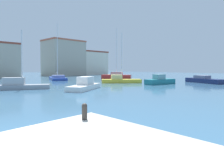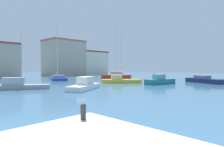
# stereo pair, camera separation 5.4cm
# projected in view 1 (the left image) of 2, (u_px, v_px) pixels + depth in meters

# --- Properties ---
(water) EXTENTS (160.00, 160.00, 0.00)m
(water) POSITION_uv_depth(u_px,v_px,m) (69.00, 84.00, 31.56)
(water) COLOR #38607F
(water) RESTS_ON ground
(mooring_bollard) EXTENTS (0.19, 0.19, 0.55)m
(mooring_bollard) POSITION_uv_depth(u_px,v_px,m) (85.00, 111.00, 6.48)
(mooring_bollard) COLOR #38332D
(mooring_bollard) RESTS_ON pier_quay
(sailboat_yellow_distant_north) EXTENTS (6.51, 5.90, 8.86)m
(sailboat_yellow_distant_north) POSITION_uv_depth(u_px,v_px,m) (121.00, 80.00, 34.44)
(sailboat_yellow_distant_north) COLOR gold
(sailboat_yellow_distant_north) RESTS_ON water
(sailboat_grey_distant_east) EXTENTS (6.52, 4.75, 7.43)m
(sailboat_grey_distant_east) POSITION_uv_depth(u_px,v_px,m) (20.00, 85.00, 24.34)
(sailboat_grey_distant_east) COLOR gray
(sailboat_grey_distant_east) RESTS_ON water
(motorboat_white_outer_mooring) EXTENTS (6.43, 4.70, 1.59)m
(motorboat_white_outer_mooring) POSITION_uv_depth(u_px,v_px,m) (85.00, 85.00, 24.12)
(motorboat_white_outer_mooring) COLOR white
(motorboat_white_outer_mooring) RESTS_ON water
(motorboat_teal_near_pier) EXTENTS (5.70, 2.88, 1.63)m
(motorboat_teal_near_pier) POSITION_uv_depth(u_px,v_px,m) (160.00, 81.00, 31.67)
(motorboat_teal_near_pier) COLOR #1E707A
(motorboat_teal_near_pier) RESTS_ON water
(sailboat_red_mid_harbor) EXTENTS (5.21, 6.87, 11.90)m
(sailboat_red_mid_harbor) POSITION_uv_depth(u_px,v_px,m) (116.00, 76.00, 45.97)
(sailboat_red_mid_harbor) COLOR #B22823
(sailboat_red_mid_harbor) RESTS_ON water
(motorboat_navy_far_right) EXTENTS (4.71, 7.25, 1.32)m
(motorboat_navy_far_right) POSITION_uv_depth(u_px,v_px,m) (204.00, 80.00, 34.43)
(motorboat_navy_far_right) COLOR #19234C
(motorboat_navy_far_right) RESTS_ON water
(sailboat_blue_center_channel) EXTENTS (6.30, 9.31, 12.61)m
(sailboat_blue_center_channel) POSITION_uv_depth(u_px,v_px,m) (58.00, 78.00, 43.23)
(sailboat_blue_center_channel) COLOR #233D93
(sailboat_blue_center_channel) RESTS_ON water
(warehouse_block) EXTENTS (12.29, 9.59, 11.94)m
(warehouse_block) POSITION_uv_depth(u_px,v_px,m) (64.00, 58.00, 66.39)
(warehouse_block) COLOR #B2A893
(warehouse_block) RESTS_ON ground
(waterfront_apartments) EXTENTS (13.69, 7.74, 8.86)m
(waterfront_apartments) POSITION_uv_depth(u_px,v_px,m) (89.00, 63.00, 73.72)
(waterfront_apartments) COLOR beige
(waterfront_apartments) RESTS_ON ground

